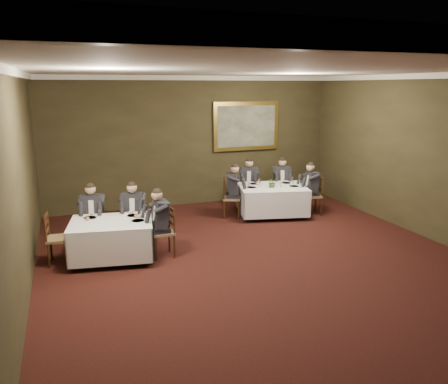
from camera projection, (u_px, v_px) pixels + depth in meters
ground at (272, 272)px, 7.80m from camera, size 10.00×10.00×0.00m
ceiling at (278, 69)px, 6.97m from camera, size 8.00×10.00×0.10m
back_wall at (192, 142)px, 11.95m from camera, size 8.00×0.10×3.50m
left_wall at (15, 196)px, 6.05m from camera, size 0.10×10.00×3.50m
crown_molding at (277, 73)px, 6.98m from camera, size 8.00×10.00×0.12m
table_main at (272, 198)px, 11.12m from camera, size 1.93×1.63×0.67m
table_second at (112, 237)px, 8.27m from camera, size 1.70×1.41×0.67m
chair_main_backleft at (249, 197)px, 11.93m from camera, size 0.58×0.57×1.00m
diner_main_backleft at (249, 189)px, 11.87m from camera, size 0.57×0.61×1.35m
chair_main_backright at (281, 196)px, 12.04m from camera, size 0.55×0.54×1.00m
diner_main_backright at (281, 188)px, 11.97m from camera, size 0.54×0.58×1.35m
chair_main_endleft at (231, 206)px, 11.03m from camera, size 0.55×0.56×1.00m
diner_main_endleft at (231, 197)px, 10.98m from camera, size 0.59×0.55×1.35m
chair_main_endright at (312, 203)px, 11.28m from camera, size 0.50×0.51×1.00m
diner_main_endright at (312, 195)px, 11.22m from camera, size 0.55×0.48×1.35m
chair_sec_backleft at (94, 233)px, 8.98m from camera, size 0.51×0.50×1.00m
diner_sec_backleft at (93, 223)px, 8.92m from camera, size 0.48×0.55×1.35m
chair_sec_backright at (135, 231)px, 9.13m from camera, size 0.55×0.53×1.00m
diner_sec_backright at (134, 221)px, 9.07m from camera, size 0.53×0.58×1.35m
chair_sec_endright at (163, 242)px, 8.49m from camera, size 0.43×0.45×1.00m
diner_sec_endright at (162, 231)px, 8.43m from camera, size 0.49×0.43×1.35m
chair_sec_endleft at (59, 249)px, 8.13m from camera, size 0.46×0.48×1.00m
centerpiece at (272, 182)px, 10.89m from camera, size 0.27×0.24×0.28m
candlestick at (281, 180)px, 10.98m from camera, size 0.06×0.06×0.43m
place_setting_table_main at (254, 182)px, 11.36m from camera, size 0.33×0.31×0.14m
place_setting_table_second at (93, 215)px, 8.46m from camera, size 0.33×0.32×0.14m
painting at (246, 126)px, 12.32m from camera, size 1.95×0.09×1.36m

